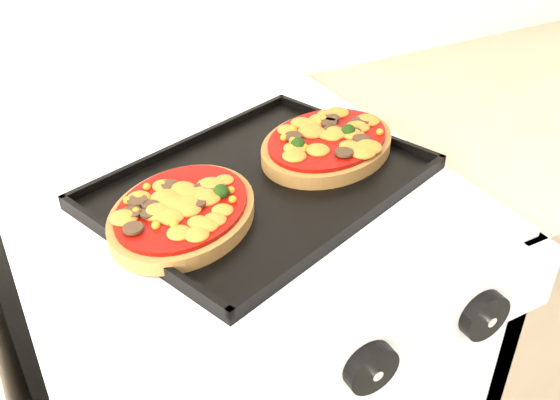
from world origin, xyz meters
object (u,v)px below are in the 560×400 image
baking_tray (262,181)px  pizza_left (183,210)px  stove (241,396)px  pizza_right (327,142)px

baking_tray → pizza_left: bearing=175.4°
stove → baking_tray: (0.03, -0.04, 0.47)m
pizza_left → pizza_right: bearing=13.8°
stove → baking_tray: size_ratio=2.12×
pizza_left → pizza_right: 0.26m
pizza_right → pizza_left: bearing=-166.2°
baking_tray → pizza_left: size_ratio=1.97×
baking_tray → stove: bearing=111.3°
stove → pizza_left: 0.49m
pizza_left → pizza_right: (0.25, 0.06, 0.00)m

